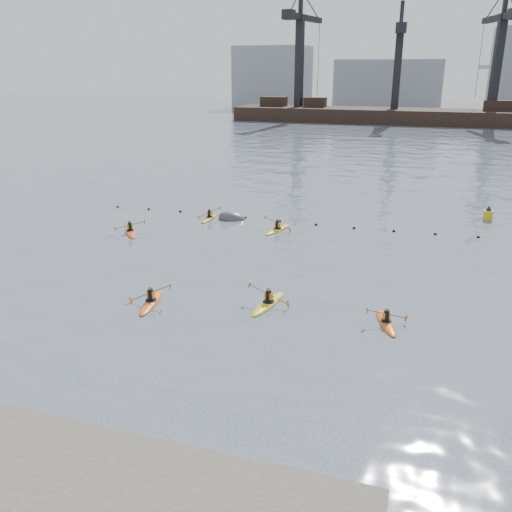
# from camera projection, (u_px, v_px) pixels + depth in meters

# --- Properties ---
(ground) EXTENTS (400.00, 400.00, 0.00)m
(ground) POSITION_uv_depth(u_px,v_px,m) (183.00, 360.00, 23.00)
(ground) COLOR #373F50
(ground) RESTS_ON ground
(float_line) EXTENTS (33.24, 0.73, 0.24)m
(float_line) POSITION_uv_depth(u_px,v_px,m) (298.00, 222.00, 43.38)
(float_line) COLOR black
(float_line) RESTS_ON ground
(barge_pier) EXTENTS (72.00, 19.30, 29.50)m
(barge_pier) POSITION_uv_depth(u_px,v_px,m) (393.00, 114.00, 121.25)
(barge_pier) COLOR black
(barge_pier) RESTS_ON ground
(skyline) EXTENTS (141.00, 28.00, 22.00)m
(skyline) POSITION_uv_depth(u_px,v_px,m) (415.00, 77.00, 154.30)
(skyline) COLOR gray
(skyline) RESTS_ON ground
(kayaker_0) EXTENTS (2.36, 3.50, 1.34)m
(kayaker_0) POSITION_uv_depth(u_px,v_px,m) (151.00, 301.00, 28.52)
(kayaker_0) COLOR #E55815
(kayaker_0) RESTS_ON ground
(kayaker_1) EXTENTS (2.38, 3.55, 1.24)m
(kayaker_1) POSITION_uv_depth(u_px,v_px,m) (268.00, 303.00, 28.34)
(kayaker_1) COLOR yellow
(kayaker_1) RESTS_ON ground
(kayaker_2) EXTENTS (2.64, 3.16, 1.10)m
(kayaker_2) POSITION_uv_depth(u_px,v_px,m) (130.00, 231.00, 40.73)
(kayaker_2) COLOR #E24F15
(kayaker_2) RESTS_ON ground
(kayaker_3) EXTENTS (2.29, 3.45, 1.24)m
(kayaker_3) POSITION_uv_depth(u_px,v_px,m) (277.00, 229.00, 41.27)
(kayaker_3) COLOR gold
(kayaker_3) RESTS_ON ground
(kayaker_4) EXTENTS (1.98, 3.06, 1.02)m
(kayaker_4) POSITION_uv_depth(u_px,v_px,m) (386.00, 322.00, 26.24)
(kayaker_4) COLOR #C95212
(kayaker_4) RESTS_ON ground
(kayaker_5) EXTENTS (2.22, 3.16, 1.29)m
(kayaker_5) POSITION_uv_depth(u_px,v_px,m) (210.00, 218.00, 44.48)
(kayaker_5) COLOR #C17D16
(kayaker_5) RESTS_ON ground
(mooring_buoy) EXTENTS (2.81, 1.91, 1.66)m
(mooring_buoy) POSITION_uv_depth(u_px,v_px,m) (233.00, 219.00, 44.46)
(mooring_buoy) COLOR #383A3C
(mooring_buoy) RESTS_ON ground
(nav_buoy) EXTENTS (0.74, 0.74, 1.35)m
(nav_buoy) POSITION_uv_depth(u_px,v_px,m) (488.00, 215.00, 44.05)
(nav_buoy) COLOR gold
(nav_buoy) RESTS_ON ground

